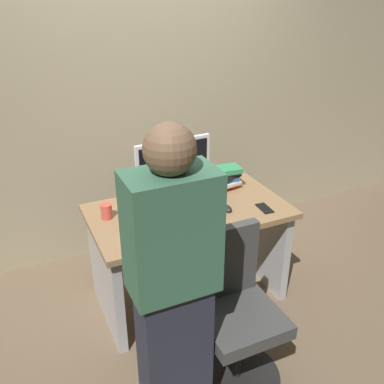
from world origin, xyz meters
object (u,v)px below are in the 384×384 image
cup_near_keyboard (134,231)px  cell_phone (265,208)px  office_chair (234,317)px  monitor (174,168)px  keyboard (189,219)px  mouse (227,208)px  cup_by_monitor (106,211)px  book_stack (226,177)px  person_at_desk (173,289)px  desk (189,238)px

cup_near_keyboard → cell_phone: size_ratio=0.60×
office_chair → monitor: monitor is taller
keyboard → mouse: 0.29m
cup_near_keyboard → cell_phone: bearing=-1.6°
monitor → cup_by_monitor: (-0.49, -0.03, -0.21)m
cup_by_monitor → cell_phone: bearing=-17.8°
book_stack → cup_by_monitor: bearing=-174.5°
office_chair → keyboard: 0.68m
office_chair → person_at_desk: 0.59m
person_at_desk → desk: bearing=61.3°
monitor → cell_phone: (0.52, -0.35, -0.25)m
keyboard → mouse: mouse is taller
desk → monitor: 0.51m
monitor → cup_near_keyboard: size_ratio=6.26×
office_chair → mouse: size_ratio=9.40×
cell_phone → person_at_desk: bearing=-141.6°
person_at_desk → mouse: size_ratio=16.39×
office_chair → cell_phone: (0.53, 0.53, 0.31)m
cup_near_keyboard → book_stack: size_ratio=0.40×
cup_near_keyboard → cell_phone: (0.91, -0.03, -0.04)m
mouse → book_stack: 0.37m
keyboard → cup_near_keyboard: bearing=-172.4°
office_chair → cup_by_monitor: 1.04m
cup_near_keyboard → desk: bearing=22.9°
person_at_desk → mouse: person_at_desk is taller
desk → cell_phone: size_ratio=9.28×
office_chair → person_at_desk: person_at_desk is taller
desk → person_at_desk: person_at_desk is taller
mouse → cup_near_keyboard: cup_near_keyboard is taller
keyboard → mouse: (0.29, 0.02, 0.01)m
keyboard → cup_by_monitor: size_ratio=4.32×
person_at_desk → monitor: person_at_desk is taller
cup_by_monitor → cell_phone: size_ratio=0.69×
person_at_desk → mouse: 1.01m
monitor → cup_by_monitor: size_ratio=5.44×
desk → monitor: size_ratio=2.47×
desk → monitor: (-0.05, 0.14, 0.49)m
monitor → book_stack: bearing=7.8°
monitor → mouse: bearing=-44.2°
cup_near_keyboard → cup_by_monitor: cup_by_monitor is taller
desk → office_chair: office_chair is taller
cup_near_keyboard → cup_by_monitor: 0.31m
cell_phone → cup_by_monitor: bearing=166.2°
keyboard → book_stack: (0.46, 0.34, 0.07)m
mouse → cup_by_monitor: cup_by_monitor is taller
person_at_desk → cup_by_monitor: size_ratio=16.48×
monitor → mouse: (0.27, -0.26, -0.24)m
book_stack → cell_phone: size_ratio=1.50×
desk → book_stack: (0.39, 0.20, 0.32)m
person_at_desk → cell_phone: 1.14m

